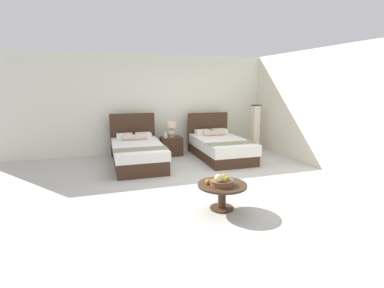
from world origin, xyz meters
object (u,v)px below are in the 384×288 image
table_lamp (171,128)px  fruit_bowl (221,181)px  vase (165,135)px  bed_near_window (138,153)px  loose_apple (207,182)px  nightstand (171,146)px  coffee_table (222,190)px  bed_near_corner (220,147)px  floor_lamp_corner (255,128)px

table_lamp → fruit_bowl: table_lamp is taller
table_lamp → vase: size_ratio=3.15×
bed_near_window → loose_apple: (0.69, -2.96, 0.15)m
nightstand → loose_apple: (-0.34, -3.65, 0.20)m
loose_apple → nightstand: bearing=84.7°
coffee_table → fruit_bowl: 0.17m
bed_near_corner → floor_lamp_corner: size_ratio=1.59×
bed_near_window → coffee_table: bearing=-73.3°
bed_near_corner → nightstand: bearing=149.3°
table_lamp → loose_apple: size_ratio=5.87×
floor_lamp_corner → nightstand: bearing=176.8°
nightstand → loose_apple: size_ratio=7.79×
bed_near_window → vase: 1.11m
bed_near_window → fruit_bowl: size_ratio=5.73×
bed_near_corner → nightstand: bed_near_corner is taller
nightstand → floor_lamp_corner: bearing=-3.2°
nightstand → floor_lamp_corner: 2.58m
table_lamp → bed_near_window: bearing=-145.2°
bed_near_window → table_lamp: (1.03, 0.71, 0.48)m
nightstand → bed_near_window: bearing=-146.0°
vase → floor_lamp_corner: floor_lamp_corner is taller
nightstand → table_lamp: 0.52m
nightstand → coffee_table: nightstand is taller
coffee_table → floor_lamp_corner: size_ratio=0.57×
table_lamp → loose_apple: (-0.34, -3.67, -0.33)m
vase → floor_lamp_corner: bearing=-2.1°
fruit_bowl → bed_near_window: bearing=106.0°
bed_near_corner → coffee_table: bearing=-113.0°
nightstand → fruit_bowl: 3.77m
table_lamp → fruit_bowl: (-0.15, -3.78, -0.30)m
table_lamp → vase: (-0.17, -0.06, -0.20)m
loose_apple → floor_lamp_corner: (2.87, 3.51, 0.22)m
bed_near_corner → loose_apple: size_ratio=29.22×
bed_near_window → loose_apple: 3.04m
table_lamp → coffee_table: bearing=-91.8°
bed_near_window → bed_near_corner: (2.20, -0.00, -0.00)m
floor_lamp_corner → bed_near_corner: bearing=-157.9°
bed_near_window → nightstand: bed_near_window is taller
vase → floor_lamp_corner: 2.71m
bed_near_corner → fruit_bowl: 3.34m
vase → coffee_table: bearing=-89.1°
vase → nightstand: bearing=13.1°
table_lamp → vase: bearing=-160.8°
nightstand → floor_lamp_corner: floor_lamp_corner is taller
nightstand → coffee_table: (-0.11, -3.73, 0.06)m
bed_near_window → loose_apple: size_ratio=29.45×
vase → floor_lamp_corner: size_ratio=0.10×
bed_near_window → nightstand: size_ratio=3.78×
bed_near_corner → nightstand: 1.36m
table_lamp → coffee_table: 3.78m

